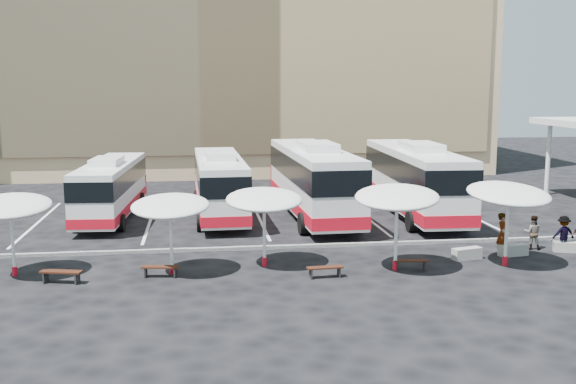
{
  "coord_description": "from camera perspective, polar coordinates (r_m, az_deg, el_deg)",
  "views": [
    {
      "loc": [
        -3.36,
        -29.18,
        7.43
      ],
      "look_at": [
        1.0,
        3.0,
        2.2
      ],
      "focal_mm": 42.0,
      "sensor_mm": 36.0,
      "label": 1
    }
  ],
  "objects": [
    {
      "name": "passenger_3",
      "position": [
        32.48,
        22.29,
        -3.3
      ],
      "size": [
        1.07,
        0.63,
        1.63
      ],
      "primitive_type": "imported",
      "rotation": [
        0.0,
        0.0,
        3.12
      ],
      "color": "black",
      "rests_on": "ground"
    },
    {
      "name": "wood_bench_2",
      "position": [
        26.26,
        3.15,
        -6.55
      ],
      "size": [
        1.45,
        0.5,
        0.43
      ],
      "rotation": [
        0.0,
        0.0,
        0.08
      ],
      "color": "black",
      "rests_on": "ground"
    },
    {
      "name": "conc_bench_1",
      "position": [
        31.09,
        18.52,
        -4.7
      ],
      "size": [
        1.36,
        0.65,
        0.49
      ],
      "primitive_type": "cube",
      "rotation": [
        0.0,
        0.0,
        0.17
      ],
      "color": "gray",
      "rests_on": "ground"
    },
    {
      "name": "ground",
      "position": [
        30.3,
        -1.12,
        -5.05
      ],
      "size": [
        120.0,
        120.0,
        0.0
      ],
      "primitive_type": "plane",
      "color": "black",
      "rests_on": "ground"
    },
    {
      "name": "bus_0",
      "position": [
        38.71,
        -14.75,
        0.45
      ],
      "size": [
        3.08,
        11.11,
        3.49
      ],
      "rotation": [
        0.0,
        0.0,
        -0.07
      ],
      "color": "silver",
      "rests_on": "ground"
    },
    {
      "name": "conc_bench_2",
      "position": [
        32.64,
        22.57,
        -4.32
      ],
      "size": [
        1.26,
        0.76,
        0.45
      ],
      "primitive_type": "cube",
      "rotation": [
        0.0,
        0.0,
        -0.32
      ],
      "color": "gray",
      "rests_on": "ground"
    },
    {
      "name": "sunshade_3",
      "position": [
        27.0,
        9.22,
        -0.45
      ],
      "size": [
        4.25,
        4.27,
        3.51
      ],
      "rotation": [
        0.0,
        0.0,
        -0.32
      ],
      "color": "silver",
      "rests_on": "ground"
    },
    {
      "name": "passenger_1",
      "position": [
        32.45,
        20.05,
        -3.24
      ],
      "size": [
        0.92,
        0.83,
        1.56
      ],
      "primitive_type": "imported",
      "rotation": [
        0.0,
        0.0,
        2.76
      ],
      "color": "black",
      "rests_on": "ground"
    },
    {
      "name": "bay_lines",
      "position": [
        38.06,
        -2.5,
        -2.11
      ],
      "size": [
        24.15,
        12.0,
        0.01
      ],
      "color": "white",
      "rests_on": "ground"
    },
    {
      "name": "curb_divider",
      "position": [
        30.76,
        -1.23,
        -4.69
      ],
      "size": [
        34.0,
        0.25,
        0.15
      ],
      "primitive_type": "cube",
      "color": "black",
      "rests_on": "ground"
    },
    {
      "name": "wood_bench_0",
      "position": [
        26.89,
        -18.65,
        -6.57
      ],
      "size": [
        1.62,
        0.79,
        0.48
      ],
      "rotation": [
        0.0,
        0.0,
        -0.25
      ],
      "color": "black",
      "rests_on": "ground"
    },
    {
      "name": "sunshade_2",
      "position": [
        27.31,
        -2.03,
        -0.66
      ],
      "size": [
        3.18,
        3.22,
        3.27
      ],
      "rotation": [
        0.0,
        0.0,
        -0.02
      ],
      "color": "silver",
      "rests_on": "ground"
    },
    {
      "name": "sunshade_4",
      "position": [
        28.77,
        18.17,
        -0.19
      ],
      "size": [
        3.86,
        3.9,
        3.52
      ],
      "rotation": [
        0.0,
        0.0,
        0.16
      ],
      "color": "silver",
      "rests_on": "ground"
    },
    {
      "name": "bus_2",
      "position": [
        37.81,
        2.11,
        1.2
      ],
      "size": [
        3.49,
        13.66,
        4.31
      ],
      "rotation": [
        0.0,
        0.0,
        0.03
      ],
      "color": "silver",
      "rests_on": "ground"
    },
    {
      "name": "bus_1",
      "position": [
        38.21,
        -5.83,
        0.81
      ],
      "size": [
        2.96,
        11.88,
        3.76
      ],
      "rotation": [
        0.0,
        0.0,
        0.02
      ],
      "color": "silver",
      "rests_on": "ground"
    },
    {
      "name": "sunshade_1",
      "position": [
        26.6,
        -9.93,
        -1.19
      ],
      "size": [
        3.45,
        3.49,
        3.2
      ],
      "rotation": [
        0.0,
        0.0,
        -0.14
      ],
      "color": "silver",
      "rests_on": "ground"
    },
    {
      "name": "sunshade_0",
      "position": [
        28.03,
        -22.45,
        -1.12
      ],
      "size": [
        3.48,
        3.51,
        3.26
      ],
      "rotation": [
        0.0,
        0.0,
        0.12
      ],
      "color": "silver",
      "rests_on": "ground"
    },
    {
      "name": "wood_bench_3",
      "position": [
        27.71,
        10.37,
        -5.87
      ],
      "size": [
        1.41,
        0.56,
        0.42
      ],
      "rotation": [
        0.0,
        0.0,
        -0.15
      ],
      "color": "black",
      "rests_on": "ground"
    },
    {
      "name": "conc_bench_0",
      "position": [
        29.92,
        14.91,
        -5.06
      ],
      "size": [
        1.38,
        0.75,
        0.49
      ],
      "primitive_type": "cube",
      "rotation": [
        0.0,
        0.0,
        0.25
      ],
      "color": "gray",
      "rests_on": "ground"
    },
    {
      "name": "passenger_0",
      "position": [
        30.97,
        17.71,
        -3.4
      ],
      "size": [
        0.79,
        0.8,
        1.86
      ],
      "primitive_type": "imported",
      "rotation": [
        0.0,
        0.0,
        0.81
      ],
      "color": "black",
      "rests_on": "ground"
    },
    {
      "name": "bus_3",
      "position": [
        38.97,
        10.66,
        1.23
      ],
      "size": [
        3.51,
        13.45,
        4.24
      ],
      "rotation": [
        0.0,
        0.0,
        -0.04
      ],
      "color": "silver",
      "rests_on": "ground"
    },
    {
      "name": "wood_bench_1",
      "position": [
        26.74,
        -10.76,
        -6.4
      ],
      "size": [
        1.47,
        0.6,
        0.44
      ],
      "rotation": [
        0.0,
        0.0,
        -0.15
      ],
      "color": "black",
      "rests_on": "ground"
    },
    {
      "name": "sandstone_building",
      "position": [
        61.36,
        -4.69,
        13.98
      ],
      "size": [
        42.0,
        18.25,
        29.6
      ],
      "color": "tan",
      "rests_on": "ground"
    }
  ]
}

